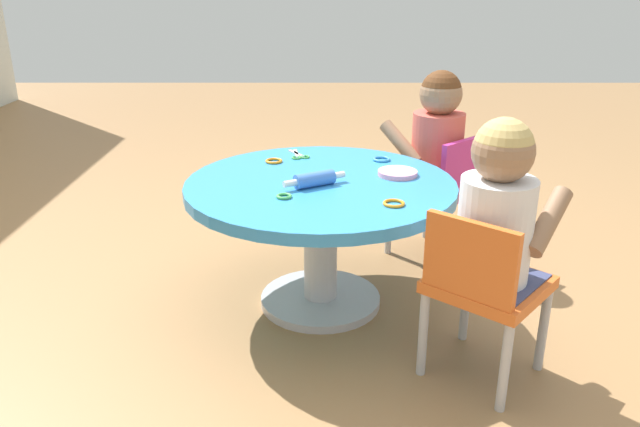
# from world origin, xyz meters

# --- Properties ---
(ground_plane) EXTENTS (10.00, 10.00, 0.00)m
(ground_plane) POSITION_xyz_m (0.00, 0.00, 0.00)
(ground_plane) COLOR #9E7247
(craft_table) EXTENTS (0.93, 0.93, 0.47)m
(craft_table) POSITION_xyz_m (0.00, 0.00, 0.37)
(craft_table) COLOR silver
(craft_table) RESTS_ON ground
(child_chair_left) EXTENTS (0.42, 0.42, 0.54)m
(child_chair_left) POSITION_xyz_m (-0.45, -0.47, 0.31)
(child_chair_left) COLOR #B7B7BC
(child_chair_left) RESTS_ON ground
(seated_child_left) EXTENTS (0.44, 0.43, 0.51)m
(seated_child_left) POSITION_xyz_m (-0.42, -0.49, 0.53)
(seated_child_left) COLOR #3F4772
(seated_child_left) RESTS_ON ground
(child_chair_right) EXTENTS (0.42, 0.42, 0.54)m
(child_chair_right) POSITION_xyz_m (0.41, -0.50, 0.31)
(child_chair_right) COLOR #B7B7BC
(child_chair_right) RESTS_ON ground
(seated_child_right) EXTENTS (0.44, 0.43, 0.51)m
(seated_child_right) POSITION_xyz_m (0.44, -0.47, 0.53)
(seated_child_right) COLOR #3F4772
(seated_child_right) RESTS_ON ground
(rolling_pin) EXTENTS (0.13, 0.21, 0.05)m
(rolling_pin) POSITION_xyz_m (-0.05, 0.02, 0.50)
(rolling_pin) COLOR #3F72CC
(rolling_pin) RESTS_ON craft_table
(craft_scissors) EXTENTS (0.14, 0.09, 0.01)m
(craft_scissors) POSITION_xyz_m (0.32, 0.09, 0.48)
(craft_scissors) COLOR silver
(craft_scissors) RESTS_ON craft_table
(playdough_blob_0) EXTENTS (0.14, 0.14, 0.02)m
(playdough_blob_0) POSITION_xyz_m (0.07, -0.27, 0.48)
(playdough_blob_0) COLOR pink
(playdough_blob_0) RESTS_ON craft_table
(cookie_cutter_0) EXTENTS (0.07, 0.07, 0.01)m
(cookie_cutter_0) POSITION_xyz_m (0.23, 0.18, 0.48)
(cookie_cutter_0) COLOR orange
(cookie_cutter_0) RESTS_ON craft_table
(cookie_cutter_1) EXTENTS (0.07, 0.07, 0.01)m
(cookie_cutter_1) POSITION_xyz_m (0.26, -0.23, 0.48)
(cookie_cutter_1) COLOR #3F99D8
(cookie_cutter_1) RESTS_ON craft_table
(cookie_cutter_2) EXTENTS (0.07, 0.07, 0.01)m
(cookie_cutter_2) POSITION_xyz_m (-0.23, -0.23, 0.48)
(cookie_cutter_2) COLOR orange
(cookie_cutter_2) RESTS_ON craft_table
(cookie_cutter_3) EXTENTS (0.05, 0.05, 0.01)m
(cookie_cutter_3) POSITION_xyz_m (-0.17, 0.12, 0.48)
(cookie_cutter_3) COLOR #4CB259
(cookie_cutter_3) RESTS_ON craft_table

